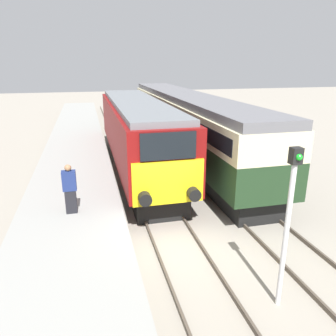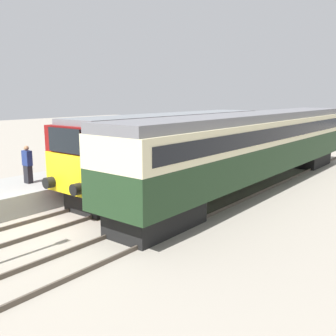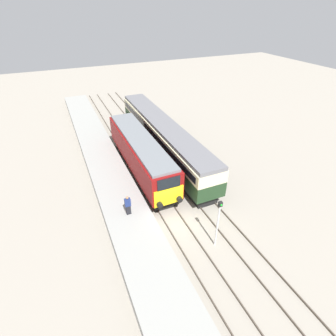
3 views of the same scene
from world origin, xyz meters
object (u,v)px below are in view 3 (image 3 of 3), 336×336
(passenger_carriage, at_px, (163,135))
(signal_post, at_px, (218,220))
(locomotive, at_px, (141,153))
(person_on_platform, at_px, (128,205))

(passenger_carriage, height_order, signal_post, signal_post)
(locomotive, height_order, person_on_platform, locomotive)
(person_on_platform, distance_m, signal_post, 6.79)
(passenger_carriage, distance_m, signal_post, 13.76)
(passenger_carriage, xyz_separation_m, person_on_platform, (-6.63, -9.03, -0.64))
(person_on_platform, xyz_separation_m, signal_post, (4.93, -4.62, 0.64))
(passenger_carriage, relative_size, person_on_platform, 12.32)
(person_on_platform, bearing_deg, signal_post, -43.20)
(person_on_platform, height_order, signal_post, signal_post)
(locomotive, relative_size, person_on_platform, 8.42)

